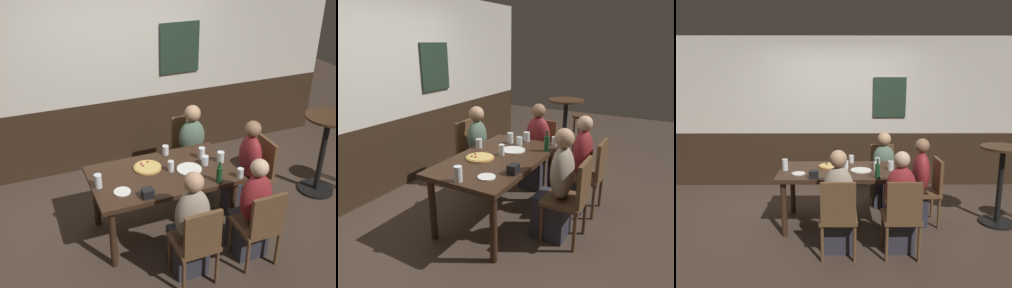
{
  "view_description": "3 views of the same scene",
  "coord_description": "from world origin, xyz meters",
  "views": [
    {
      "loc": [
        -1.35,
        -3.5,
        3.09
      ],
      "look_at": [
        0.12,
        0.15,
        0.99
      ],
      "focal_mm": 44.98,
      "sensor_mm": 36.0,
      "label": 1
    },
    {
      "loc": [
        -2.68,
        -1.64,
        1.93
      ],
      "look_at": [
        0.19,
        0.0,
        0.84
      ],
      "focal_mm": 33.22,
      "sensor_mm": 36.0,
      "label": 2
    },
    {
      "loc": [
        0.04,
        -4.08,
        1.91
      ],
      "look_at": [
        0.06,
        0.14,
        1.05
      ],
      "focal_mm": 34.94,
      "sensor_mm": 36.0,
      "label": 3
    }
  ],
  "objects": [
    {
      "name": "chair_right_far",
      "position": [
        0.67,
        0.85,
        0.5
      ],
      "size": [
        0.4,
        0.4,
        0.88
      ],
      "color": "brown",
      "rests_on": "ground_plane"
    },
    {
      "name": "chair_right_near",
      "position": [
        0.67,
        -0.85,
        0.5
      ],
      "size": [
        0.4,
        0.4,
        0.88
      ],
      "color": "brown",
      "rests_on": "ground_plane"
    },
    {
      "name": "wall_back",
      "position": [
        0.01,
        1.65,
        1.3
      ],
      "size": [
        6.4,
        0.13,
        2.6
      ],
      "color": "#332316",
      "rests_on": "ground_plane"
    },
    {
      "name": "beer_glass_half",
      "position": [
        0.67,
        -0.02,
        0.79
      ],
      "size": [
        0.08,
        0.08,
        0.12
      ],
      "color": "silver",
      "rests_on": "dining_table"
    },
    {
      "name": "highball_clear",
      "position": [
        -0.7,
        -0.01,
        0.81
      ],
      "size": [
        0.08,
        0.08,
        0.15
      ],
      "color": "silver",
      "rests_on": "dining_table"
    },
    {
      "name": "condiment_caddy",
      "position": [
        -0.3,
        -0.35,
        0.79
      ],
      "size": [
        0.11,
        0.09,
        0.09
      ],
      "primitive_type": "cube",
      "color": "black",
      "rests_on": "dining_table"
    },
    {
      "name": "person_right_far",
      "position": [
        0.67,
        0.69,
        0.47
      ],
      "size": [
        0.34,
        0.37,
        1.11
      ],
      "color": "#2D2D38",
      "rests_on": "ground_plane"
    },
    {
      "name": "beer_bottle_green",
      "position": [
        0.46,
        -0.38,
        0.83
      ],
      "size": [
        0.06,
        0.06,
        0.24
      ],
      "color": "#194723",
      "rests_on": "dining_table"
    },
    {
      "name": "plate_white_small",
      "position": [
        -0.5,
        -0.19,
        0.75
      ],
      "size": [
        0.17,
        0.17,
        0.01
      ],
      "primitive_type": "cylinder",
      "color": "white",
      "rests_on": "dining_table"
    },
    {
      "name": "person_head_east",
      "position": [
        1.02,
        0.0,
        0.48
      ],
      "size": [
        0.37,
        0.34,
        1.15
      ],
      "color": "#2D2D38",
      "rests_on": "ground_plane"
    },
    {
      "name": "tumbler_water",
      "position": [
        0.51,
        0.12,
        0.8
      ],
      "size": [
        0.07,
        0.07,
        0.13
      ],
      "color": "silver",
      "rests_on": "dining_table"
    },
    {
      "name": "person_mid_near",
      "position": [
        0.0,
        -0.69,
        0.49
      ],
      "size": [
        0.34,
        0.37,
        1.16
      ],
      "color": "#2D2D38",
      "rests_on": "ground_plane"
    },
    {
      "name": "ground_plane",
      "position": [
        0.0,
        0.0,
        0.0
      ],
      "size": [
        12.0,
        12.0,
        0.0
      ],
      "primitive_type": "plane",
      "color": "#423328"
    },
    {
      "name": "pint_glass_amber",
      "position": [
        0.17,
        0.36,
        0.79
      ],
      "size": [
        0.07,
        0.07,
        0.11
      ],
      "color": "silver",
      "rests_on": "dining_table"
    },
    {
      "name": "tumbler_short",
      "position": [
        0.7,
        -0.38,
        0.78
      ],
      "size": [
        0.07,
        0.07,
        0.1
      ],
      "color": "silver",
      "rests_on": "dining_table"
    },
    {
      "name": "person_right_near",
      "position": [
        0.67,
        -0.69,
        0.48
      ],
      "size": [
        0.34,
        0.37,
        1.15
      ],
      "color": "#2D2D38",
      "rests_on": "ground_plane"
    },
    {
      "name": "side_bar_table",
      "position": [
        2.1,
        -0.02,
        0.62
      ],
      "size": [
        0.56,
        0.56,
        1.05
      ],
      "color": "black",
      "rests_on": "ground_plane"
    },
    {
      "name": "beer_glass_tall",
      "position": [
        0.48,
        -0.02,
        0.79
      ],
      "size": [
        0.07,
        0.07,
        0.1
      ],
      "color": "silver",
      "rests_on": "dining_table"
    },
    {
      "name": "plate_white_large",
      "position": [
        0.28,
        -0.04,
        0.75
      ],
      "size": [
        0.27,
        0.27,
        0.01
      ],
      "primitive_type": "cylinder",
      "color": "white",
      "rests_on": "dining_table"
    },
    {
      "name": "chair_mid_near",
      "position": [
        0.0,
        -0.85,
        0.5
      ],
      "size": [
        0.4,
        0.4,
        0.88
      ],
      "color": "brown",
      "rests_on": "ground_plane"
    },
    {
      "name": "pint_glass_stout",
      "position": [
        0.09,
        -0.0,
        0.79
      ],
      "size": [
        0.06,
        0.06,
        0.12
      ],
      "color": "silver",
      "rests_on": "dining_table"
    },
    {
      "name": "dining_table",
      "position": [
        0.0,
        0.0,
        0.65
      ],
      "size": [
        1.53,
        0.88,
        0.74
      ],
      "color": "#382316",
      "rests_on": "ground_plane"
    },
    {
      "name": "bar_stool",
      "position": [
        2.55,
        -0.17,
        0.56
      ],
      "size": [
        0.34,
        0.34,
        0.72
      ],
      "color": "#513521",
      "rests_on": "ground_plane"
    },
    {
      "name": "pizza",
      "position": [
        -0.12,
        0.15,
        0.75
      ],
      "size": [
        0.3,
        0.3,
        0.03
      ],
      "color": "tan",
      "rests_on": "dining_table"
    },
    {
      "name": "chair_head_east",
      "position": [
        1.18,
        0.0,
        0.5
      ],
      "size": [
        0.4,
        0.4,
        0.88
      ],
      "color": "brown",
      "rests_on": "ground_plane"
    }
  ]
}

